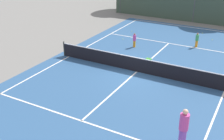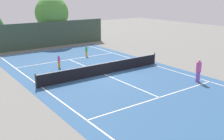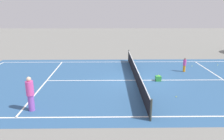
% 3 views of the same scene
% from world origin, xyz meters
% --- Properties ---
extents(ground_plane, '(80.00, 80.00, 0.00)m').
position_xyz_m(ground_plane, '(0.00, 0.00, 0.00)').
color(ground_plane, slate).
extents(court_surface, '(13.00, 25.00, 0.01)m').
position_xyz_m(court_surface, '(0.00, 0.00, 0.00)').
color(court_surface, '#2D5684').
rests_on(court_surface, ground_plane).
extents(tennis_net, '(11.90, 0.10, 1.10)m').
position_xyz_m(tennis_net, '(0.00, 0.00, 0.51)').
color(tennis_net, '#333833').
rests_on(tennis_net, ground_plane).
extents(player_1, '(0.24, 0.24, 1.15)m').
position_xyz_m(player_1, '(-2.15, 4.21, 0.59)').
color(player_1, orange).
rests_on(player_1, ground_plane).
extents(player_2, '(0.39, 0.39, 1.81)m').
position_xyz_m(player_2, '(4.71, -5.87, 0.92)').
color(player_2, purple).
rests_on(player_2, ground_plane).
extents(ball_crate, '(0.37, 0.38, 0.43)m').
position_xyz_m(ball_crate, '(0.13, 1.60, 0.18)').
color(ball_crate, green).
rests_on(ball_crate, ground_plane).
extents(tennis_ball_2, '(0.07, 0.07, 0.07)m').
position_xyz_m(tennis_ball_2, '(-3.80, 5.47, 0.03)').
color(tennis_ball_2, '#CCE533').
rests_on(tennis_ball_2, ground_plane).
extents(tennis_ball_4, '(0.07, 0.07, 0.07)m').
position_xyz_m(tennis_ball_4, '(3.12, 2.02, 0.03)').
color(tennis_ball_4, '#CCE533').
rests_on(tennis_ball_4, ground_plane).
extents(tennis_ball_5, '(0.07, 0.07, 0.07)m').
position_xyz_m(tennis_ball_5, '(-4.14, 7.95, 0.03)').
color(tennis_ball_5, '#CCE533').
rests_on(tennis_ball_5, ground_plane).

